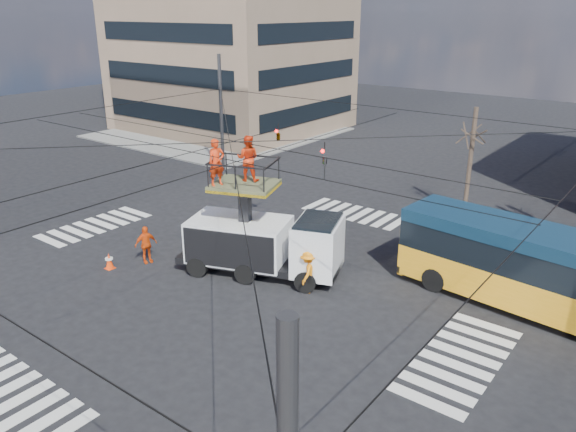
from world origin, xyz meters
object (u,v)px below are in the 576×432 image
(traffic_cone, at_px, (109,261))
(worker_ground, at_px, (146,244))
(utility_truck, at_px, (263,230))
(flagger, at_px, (308,272))
(city_bus, at_px, (549,272))

(traffic_cone, height_order, worker_ground, worker_ground)
(worker_ground, bearing_deg, traffic_cone, 168.95)
(utility_truck, xyz_separation_m, flagger, (2.55, -0.27, -1.10))
(traffic_cone, bearing_deg, worker_ground, 60.85)
(city_bus, relative_size, flagger, 6.37)
(city_bus, xyz_separation_m, traffic_cone, (-16.32, -7.50, -1.35))
(utility_truck, bearing_deg, city_bus, -0.97)
(traffic_cone, xyz_separation_m, worker_ground, (0.80, 1.44, 0.50))
(utility_truck, bearing_deg, flagger, -26.25)
(utility_truck, xyz_separation_m, city_bus, (10.61, 3.69, -0.28))
(utility_truck, distance_m, flagger, 2.79)
(city_bus, bearing_deg, utility_truck, -155.11)
(utility_truck, height_order, worker_ground, utility_truck)
(utility_truck, distance_m, traffic_cone, 7.05)
(utility_truck, relative_size, worker_ground, 4.22)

